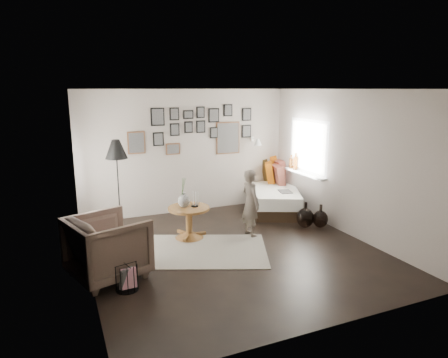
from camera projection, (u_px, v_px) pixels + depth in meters
name	position (u px, v px, depth m)	size (l,w,h in m)	color
ground	(233.00, 250.00, 6.57)	(4.80, 4.80, 0.00)	black
wall_back	(187.00, 152.00, 8.44)	(4.50, 4.50, 0.00)	#A3988E
wall_front	(330.00, 217.00, 4.14)	(4.50, 4.50, 0.00)	#A3988E
wall_left	(83.00, 187.00, 5.42)	(4.80, 4.80, 0.00)	#A3988E
wall_right	(348.00, 163.00, 7.15)	(4.80, 4.80, 0.00)	#A3988E
ceiling	(234.00, 89.00, 6.00)	(4.80, 4.80, 0.00)	white
door_left	(80.00, 185.00, 6.56)	(0.00, 2.14, 2.14)	white
window_right	(301.00, 170.00, 8.41)	(0.15, 1.32, 1.30)	white
gallery_wall	(199.00, 130.00, 8.43)	(2.74, 0.03, 1.08)	brown
wall_sconce	(257.00, 142.00, 8.76)	(0.18, 0.36, 0.16)	white
rug	(204.00, 250.00, 6.56)	(2.03, 1.42, 0.01)	silver
pedestal_table	(189.00, 224.00, 7.06)	(0.73, 0.73, 0.58)	brown
vase	(184.00, 199.00, 6.94)	(0.21, 0.21, 0.52)	black
candles	(195.00, 199.00, 7.01)	(0.13, 0.13, 0.27)	black
daybed	(272.00, 192.00, 8.98)	(1.76, 2.37, 1.08)	black
magazine_on_daybed	(285.00, 192.00, 8.33)	(0.24, 0.33, 0.02)	black
armchair	(108.00, 247.00, 5.57)	(0.95, 0.98, 0.89)	brown
armchair_cushion	(107.00, 243.00, 5.61)	(0.40, 0.40, 0.10)	white
floor_lamp	(116.00, 153.00, 7.18)	(0.40, 0.40, 1.71)	black
magazine_basket	(127.00, 277.00, 5.26)	(0.35, 0.35, 0.36)	black
demijohn_large	(305.00, 218.00, 7.63)	(0.33, 0.33, 0.50)	black
demijohn_small	(320.00, 219.00, 7.63)	(0.29, 0.29, 0.45)	black
child	(251.00, 203.00, 7.13)	(0.44, 0.29, 1.22)	#61554C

